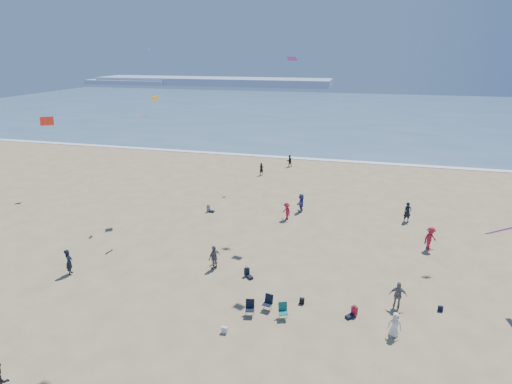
# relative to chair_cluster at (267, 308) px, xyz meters

# --- Properties ---
(ocean) EXTENTS (220.00, 100.00, 0.06)m
(ocean) POSITION_rel_chair_cluster_xyz_m (-2.76, 87.37, -0.47)
(ocean) COLOR #476B84
(ocean) RESTS_ON ground
(surf_line) EXTENTS (220.00, 1.20, 0.08)m
(surf_line) POSITION_rel_chair_cluster_xyz_m (-2.76, 37.37, -0.46)
(surf_line) COLOR white
(surf_line) RESTS_ON ground
(headland_far) EXTENTS (110.00, 20.00, 3.20)m
(headland_far) POSITION_rel_chair_cluster_xyz_m (-62.76, 162.37, 1.10)
(headland_far) COLOR #7A8EA8
(headland_far) RESTS_ON ground
(headland_near) EXTENTS (40.00, 14.00, 2.00)m
(headland_near) POSITION_rel_chair_cluster_xyz_m (-102.76, 157.37, 0.50)
(headland_near) COLOR #7A8EA8
(headland_near) RESTS_ON ground
(standing_flyers) EXTENTS (35.00, 45.73, 1.93)m
(standing_flyers) POSITION_rel_chair_cluster_xyz_m (2.24, 5.45, 0.39)
(standing_flyers) COLOR #AC1830
(standing_flyers) RESTS_ON ground
(seated_group) EXTENTS (15.95, 29.72, 0.84)m
(seated_group) POSITION_rel_chair_cluster_xyz_m (0.34, -0.49, -0.08)
(seated_group) COLOR silver
(seated_group) RESTS_ON ground
(chair_cluster) EXTENTS (2.74, 1.51, 1.00)m
(chair_cluster) POSITION_rel_chair_cluster_xyz_m (0.00, 0.00, 0.00)
(chair_cluster) COLOR black
(chair_cluster) RESTS_ON ground
(white_tote) EXTENTS (0.35, 0.20, 0.40)m
(white_tote) POSITION_rel_chair_cluster_xyz_m (-1.96, -2.16, -0.30)
(white_tote) COLOR silver
(white_tote) RESTS_ON ground
(black_backpack) EXTENTS (0.30, 0.22, 0.38)m
(black_backpack) POSITION_rel_chair_cluster_xyz_m (1.90, 1.66, -0.31)
(black_backpack) COLOR black
(black_backpack) RESTS_ON ground
(navy_bag) EXTENTS (0.28, 0.18, 0.34)m
(navy_bag) POSITION_rel_chair_cluster_xyz_m (10.25, 2.97, -0.33)
(navy_bag) COLOR black
(navy_bag) RESTS_ON ground
(kites_aloft) EXTENTS (48.84, 42.00, 25.30)m
(kites_aloft) POSITION_rel_chair_cluster_xyz_m (6.00, 4.43, 13.85)
(kites_aloft) COLOR #63208E
(kites_aloft) RESTS_ON ground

